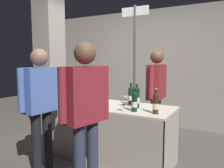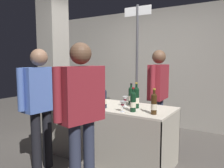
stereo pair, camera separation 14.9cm
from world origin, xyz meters
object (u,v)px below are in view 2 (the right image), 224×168
(wine_glass_near_vendor, at_px, (89,96))
(booth_signpost, at_px, (137,60))
(vendor_presenter, at_px, (158,89))
(tasting_table, at_px, (112,122))
(featured_wine_bottle, at_px, (133,101))
(display_bottle_0, at_px, (104,98))
(wine_glass_near_taster, at_px, (125,99))
(taster_foreground_right, at_px, (81,106))
(concrete_pillar, at_px, (54,54))
(wine_glass_mid, at_px, (123,104))

(wine_glass_near_vendor, distance_m, booth_signpost, 1.12)
(vendor_presenter, height_order, booth_signpost, booth_signpost)
(tasting_table, height_order, featured_wine_bottle, featured_wine_bottle)
(display_bottle_0, bearing_deg, wine_glass_near_vendor, 150.67)
(wine_glass_near_taster, xyz_separation_m, taster_foreground_right, (0.00, -0.92, 0.07))
(concrete_pillar, height_order, booth_signpost, concrete_pillar)
(concrete_pillar, relative_size, wine_glass_near_taster, 21.18)
(display_bottle_0, bearing_deg, booth_signpost, 93.71)
(featured_wine_bottle, bearing_deg, tasting_table, 155.39)
(featured_wine_bottle, bearing_deg, taster_foreground_right, -107.70)
(taster_foreground_right, bearing_deg, tasting_table, 26.11)
(wine_glass_near_vendor, distance_m, vendor_presenter, 1.11)
(wine_glass_near_taster, height_order, vendor_presenter, vendor_presenter)
(concrete_pillar, relative_size, tasting_table, 1.76)
(wine_glass_near_vendor, height_order, taster_foreground_right, taster_foreground_right)
(wine_glass_mid, bearing_deg, display_bottle_0, 168.88)
(wine_glass_mid, bearing_deg, featured_wine_bottle, 34.16)
(vendor_presenter, bearing_deg, booth_signpost, -112.59)
(wine_glass_near_vendor, bearing_deg, concrete_pillar, 161.22)
(concrete_pillar, bearing_deg, booth_signpost, 18.05)
(concrete_pillar, relative_size, vendor_presenter, 1.93)
(tasting_table, xyz_separation_m, taster_foreground_right, (0.20, -0.90, 0.41))
(wine_glass_near_taster, distance_m, booth_signpost, 1.11)
(display_bottle_0, height_order, vendor_presenter, vendor_presenter)
(wine_glass_mid, height_order, taster_foreground_right, taster_foreground_right)
(concrete_pillar, relative_size, taster_foreground_right, 1.92)
(wine_glass_near_vendor, bearing_deg, booth_signpost, 67.64)
(concrete_pillar, distance_m, taster_foreground_right, 2.34)
(display_bottle_0, bearing_deg, taster_foreground_right, -73.64)
(taster_foreground_right, bearing_deg, wine_glass_mid, 2.72)
(vendor_presenter, bearing_deg, wine_glass_near_vendor, -50.97)
(wine_glass_near_taster, distance_m, taster_foreground_right, 0.92)
(wine_glass_near_taster, bearing_deg, concrete_pillar, 166.70)
(wine_glass_near_vendor, bearing_deg, tasting_table, -5.96)
(featured_wine_bottle, bearing_deg, vendor_presenter, 92.21)
(featured_wine_bottle, distance_m, wine_glass_mid, 0.13)
(featured_wine_bottle, xyz_separation_m, taster_foreground_right, (-0.23, -0.71, 0.05))
(wine_glass_near_vendor, xyz_separation_m, wine_glass_mid, (0.77, -0.31, 0.01))
(wine_glass_near_taster, bearing_deg, wine_glass_mid, -66.77)
(tasting_table, height_order, vendor_presenter, vendor_presenter)
(concrete_pillar, bearing_deg, display_bottle_0, -21.86)
(concrete_pillar, distance_m, featured_wine_bottle, 2.23)
(wine_glass_mid, distance_m, taster_foreground_right, 0.65)
(featured_wine_bottle, relative_size, wine_glass_near_vendor, 2.33)
(wine_glass_mid, bearing_deg, wine_glass_near_taster, 113.23)
(booth_signpost, bearing_deg, vendor_presenter, -20.76)
(tasting_table, bearing_deg, taster_foreground_right, -77.30)
(featured_wine_bottle, bearing_deg, wine_glass_mid, -145.84)
(wine_glass_near_vendor, xyz_separation_m, wine_glass_near_taster, (0.65, -0.03, 0.02))
(vendor_presenter, xyz_separation_m, taster_foreground_right, (-0.19, -1.67, 0.01))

